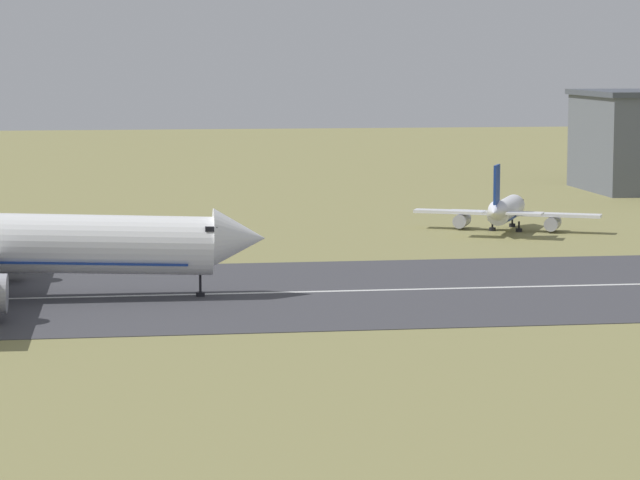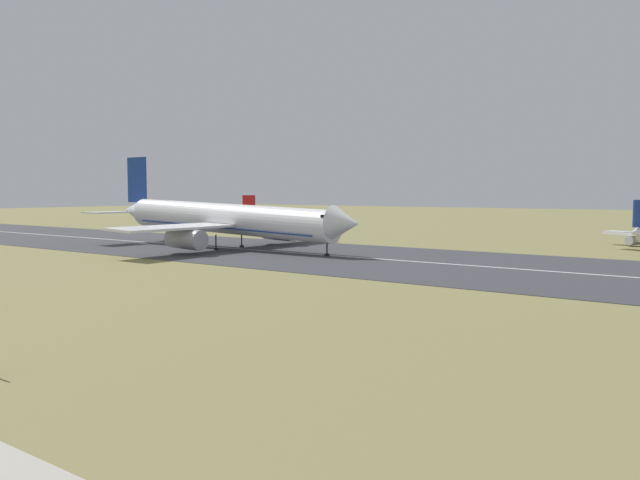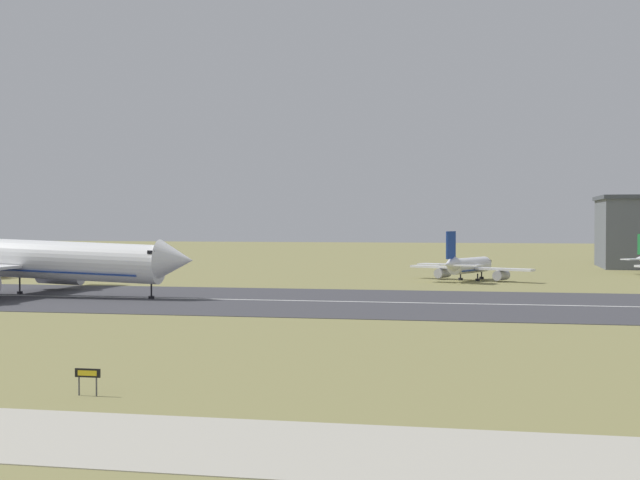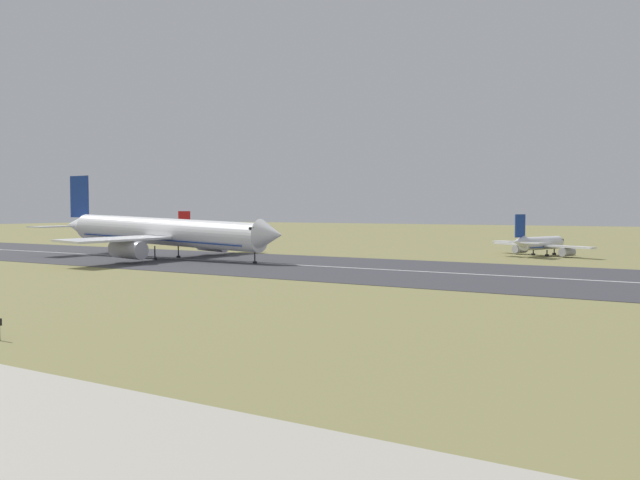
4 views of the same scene
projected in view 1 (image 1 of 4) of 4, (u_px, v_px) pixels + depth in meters
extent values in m
cube|color=#3D3D42|center=(481.00, 288.00, 146.57)|extent=(481.67, 40.98, 0.06)
cube|color=silver|center=(481.00, 288.00, 146.57)|extent=(433.50, 0.70, 0.01)
cone|color=white|center=(239.00, 238.00, 141.33)|extent=(5.21, 5.58, 5.61)
cube|color=black|center=(210.00, 227.00, 140.87)|extent=(1.22, 4.67, 0.47)
cylinder|color=black|center=(200.00, 282.00, 141.40)|extent=(0.24, 0.24, 2.78)
cylinder|color=black|center=(200.00, 294.00, 141.54)|extent=(0.84, 0.84, 0.44)
cylinder|color=white|center=(506.00, 210.00, 193.18)|extent=(7.69, 12.17, 2.84)
cone|color=white|center=(516.00, 204.00, 200.15)|extent=(3.66, 3.52, 2.84)
cone|color=white|center=(496.00, 212.00, 185.74)|extent=(3.76, 4.17, 2.56)
cube|color=black|center=(514.00, 201.00, 198.74)|extent=(2.66, 2.02, 0.44)
cube|color=navy|center=(506.00, 216.00, 193.28)|extent=(7.05, 11.01, 0.20)
cube|color=white|center=(559.00, 215.00, 191.57)|extent=(10.51, 6.43, 0.40)
cylinder|color=#A8A8B2|center=(553.00, 223.00, 192.36)|extent=(3.16, 4.10, 1.76)
cube|color=white|center=(455.00, 212.00, 195.38)|extent=(10.51, 6.43, 0.40)
cylinder|color=#A8A8B2|center=(462.00, 220.00, 195.69)|extent=(3.16, 4.10, 1.76)
cube|color=navy|center=(497.00, 184.00, 185.82)|extent=(1.56, 2.92, 4.83)
cube|color=white|center=(525.00, 213.00, 184.84)|extent=(5.09, 4.29, 0.24)
cube|color=white|center=(467.00, 212.00, 186.88)|extent=(5.09, 4.29, 0.24)
cylinder|color=black|center=(512.00, 222.00, 198.05)|extent=(0.24, 0.24, 1.33)
cylinder|color=black|center=(512.00, 225.00, 198.11)|extent=(0.84, 0.84, 0.44)
cylinder|color=black|center=(519.00, 227.00, 192.71)|extent=(0.24, 0.24, 1.33)
cylinder|color=black|center=(519.00, 230.00, 192.76)|extent=(0.84, 0.84, 0.44)
cylinder|color=black|center=(492.00, 226.00, 193.68)|extent=(0.24, 0.24, 1.33)
cylinder|color=black|center=(492.00, 229.00, 193.73)|extent=(0.84, 0.84, 0.44)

